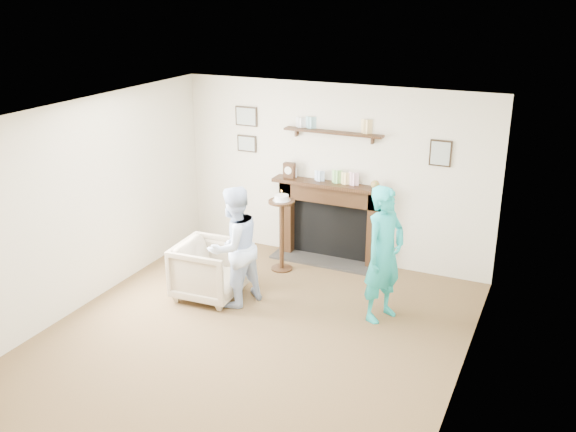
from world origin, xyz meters
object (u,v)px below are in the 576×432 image
Objects in this scene: man at (236,302)px; pedestal_table at (282,221)px; woman at (381,317)px; armchair at (211,296)px.

man is 1.35m from pedestal_table.
man is at bearing 125.63° from woman.
woman is 1.95m from pedestal_table.
woman is at bearing -24.47° from pedestal_table.
woman is at bearing 124.07° from man.
man is at bearing -94.92° from pedestal_table.
pedestal_table is (0.10, 1.15, 0.71)m from man.
pedestal_table is at bearing -25.90° from armchair.
pedestal_table is (0.48, 1.12, 0.71)m from armchair.
pedestal_table is (-1.65, 0.75, 0.71)m from woman.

